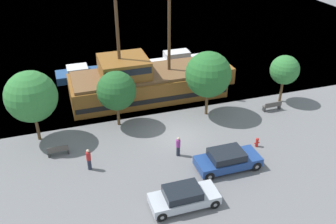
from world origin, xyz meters
The scene contains 16 objects.
ground_plane centered at (0.00, 0.00, 0.00)m, with size 160.00×160.00×0.00m, color slate.
water_surface centered at (0.00, 44.00, 0.00)m, with size 80.00×80.00×0.00m, color #38667F.
pirate_ship centered at (-0.64, 7.53, 1.54)m, with size 15.65×5.13×10.87m.
moored_boat_dockside centered at (-6.09, 13.62, 0.53)m, with size 5.28×2.34×1.39m.
moored_boat_outer centered at (4.81, 13.20, 0.73)m, with size 6.85×2.01×1.94m.
parked_car_curb_front centered at (-2.28, -7.37, 0.66)m, with size 4.27×1.85×1.32m.
parked_car_curb_mid centered at (1.90, -4.83, 0.72)m, with size 4.54×2.00×1.42m.
fire_hydrant centered at (5.22, -3.15, 0.41)m, with size 0.42×0.25×0.76m.
bench_promenade_east centered at (9.37, 1.43, 0.44)m, with size 1.67×0.45×0.85m.
bench_promenade_west centered at (-9.29, 0.37, 0.43)m, with size 1.52×0.45×0.85m.
pedestrian_walking_near centered at (-0.88, -2.37, 0.79)m, with size 0.32×0.32×1.57m.
pedestrian_walking_far centered at (-7.32, -1.99, 0.84)m, with size 0.32×0.32×1.67m.
tree_row_east centered at (-10.59, 3.03, 3.79)m, with size 3.89×3.89×5.74m.
tree_row_mideast centered at (-4.18, 3.27, 3.17)m, with size 3.19×3.19×4.77m.
tree_row_midwest centered at (3.50, 2.66, 3.78)m, with size 3.88×3.88×5.73m.
tree_row_west centered at (11.00, 2.72, 3.17)m, with size 2.63×2.63×4.50m.
Camera 1 is at (-8.53, -23.49, 16.54)m, focal length 40.00 mm.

